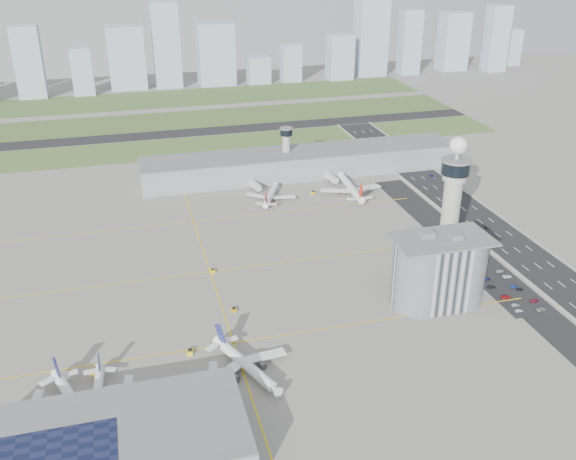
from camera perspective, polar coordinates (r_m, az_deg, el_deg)
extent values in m
plane|color=gray|center=(291.04, 1.81, -5.53)|extent=(1000.00, 1000.00, 0.00)
cube|color=#486931|center=(490.01, -8.16, 7.36)|extent=(480.00, 50.00, 0.08)
cube|color=#415F2D|center=(561.49, -9.21, 9.62)|extent=(480.00, 60.00, 0.08)
cube|color=#496B32|center=(638.62, -10.07, 11.46)|extent=(480.00, 70.00, 0.08)
cube|color=black|center=(525.14, -8.71, 8.55)|extent=(480.00, 22.00, 0.10)
cube|color=black|center=(339.05, 20.78, -2.55)|extent=(28.00, 500.00, 0.10)
cube|color=#9E9E99|center=(331.20, 18.81, -2.80)|extent=(0.60, 500.00, 1.20)
cube|color=#9E9E99|center=(346.81, 22.69, -2.15)|extent=(0.60, 500.00, 1.20)
cube|color=black|center=(318.52, 18.08, -3.97)|extent=(18.00, 260.00, 0.08)
cube|color=black|center=(308.96, 18.93, -5.05)|extent=(20.00, 44.00, 0.10)
cube|color=yellow|center=(258.77, -4.87, -9.99)|extent=(260.00, 0.60, 0.01)
cube|color=yellow|center=(309.17, -6.94, -3.73)|extent=(260.00, 0.60, 0.01)
cube|color=yellow|center=(362.52, -8.41, 0.74)|extent=(260.00, 0.60, 0.01)
cube|color=yellow|center=(309.17, -6.94, -3.73)|extent=(0.60, 260.00, 0.01)
cylinder|color=#ADAAA5|center=(312.80, 14.17, 0.92)|extent=(8.40, 8.40, 48.00)
cylinder|color=#ADAAA5|center=(304.66, 14.60, 4.69)|extent=(11.00, 11.00, 4.00)
cylinder|color=black|center=(303.32, 14.69, 5.40)|extent=(13.00, 13.00, 6.00)
cylinder|color=slate|center=(302.20, 14.76, 6.02)|extent=(14.00, 14.00, 1.00)
cylinder|color=#ADAAA5|center=(301.41, 14.81, 6.47)|extent=(1.60, 1.60, 5.00)
sphere|color=white|center=(300.05, 14.90, 7.28)|extent=(8.00, 8.00, 8.00)
cylinder|color=#ADAAA5|center=(424.42, -0.15, 6.76)|extent=(5.00, 5.00, 28.00)
cylinder|color=black|center=(419.88, -0.15, 8.70)|extent=(8.00, 8.00, 4.00)
cylinder|color=slate|center=(419.17, -0.15, 9.03)|extent=(8.60, 8.60, 0.80)
cube|color=#B2B2B7|center=(284.33, 13.26, -3.58)|extent=(18.00, 24.00, 30.00)
cylinder|color=#B2B2B7|center=(280.46, 11.63, -3.83)|extent=(24.00, 24.00, 30.00)
cylinder|color=#B2B2B7|center=(288.44, 14.85, -3.33)|extent=(24.00, 24.00, 30.00)
cube|color=slate|center=(277.39, 13.57, -0.79)|extent=(42.00, 24.00, 0.80)
cube|color=slate|center=(276.40, 12.22, -0.38)|extent=(6.00, 5.00, 3.00)
cube|color=slate|center=(277.60, 14.70, -0.60)|extent=(5.00, 4.00, 2.40)
cube|color=gray|center=(427.28, 1.22, 5.97)|extent=(210.00, 32.00, 15.00)
cube|color=slate|center=(424.72, 1.23, 6.97)|extent=(210.00, 32.00, 0.80)
cube|color=gray|center=(212.72, -15.60, -18.17)|extent=(84.00, 42.00, 12.00)
cube|color=slate|center=(208.46, -15.81, -16.89)|extent=(84.00, 42.00, 0.80)
cube|color=black|center=(205.52, -20.77, -18.29)|extent=(40.00, 22.00, 0.20)
imported|color=white|center=(293.81, 19.85, -6.75)|extent=(3.57, 1.60, 1.19)
imported|color=gray|center=(297.38, 19.58, -6.29)|extent=(3.72, 1.63, 1.19)
imported|color=#B1171B|center=(302.09, 18.80, -5.64)|extent=(4.52, 2.37, 1.21)
imported|color=#272628|center=(308.06, 17.65, -4.84)|extent=(4.03, 1.91, 1.14)
imported|color=navy|center=(313.85, 17.24, -4.18)|extent=(3.91, 2.07, 1.27)
imported|color=white|center=(320.14, 16.40, -3.47)|extent=(3.43, 1.49, 1.10)
imported|color=#9D9D9D|center=(298.09, 21.56, -6.56)|extent=(4.59, 2.60, 1.21)
imported|color=maroon|center=(303.39, 21.07, -5.88)|extent=(4.45, 2.28, 1.24)
imported|color=black|center=(310.39, 19.91, -4.96)|extent=(3.35, 1.57, 1.11)
imported|color=navy|center=(311.52, 19.45, -4.76)|extent=(3.66, 1.46, 1.19)
imported|color=white|center=(319.20, 18.89, -3.91)|extent=(4.62, 2.57, 1.22)
imported|color=#AAAAAA|center=(322.73, 18.30, -3.48)|extent=(4.55, 2.35, 1.26)
imported|color=black|center=(366.93, 17.29, 0.23)|extent=(1.35, 3.66, 1.20)
imported|color=navy|center=(435.12, 12.67, 4.73)|extent=(2.50, 4.31, 1.13)
imported|color=#929499|center=(479.21, 8.13, 7.01)|extent=(1.40, 3.30, 1.11)
cube|color=#9EADC1|center=(672.67, -22.06, 13.66)|extent=(25.49, 20.39, 66.89)
cube|color=#9EADC1|center=(669.20, -17.81, 13.27)|extent=(20.04, 16.03, 45.20)
cube|color=#9EADC1|center=(685.97, -14.17, 14.66)|extent=(35.76, 28.61, 61.22)
cube|color=#9EADC1|center=(680.92, -10.77, 15.84)|extent=(26.33, 21.06, 83.39)
cube|color=#9EADC1|center=(689.18, -6.45, 15.32)|extent=(36.96, 29.57, 62.11)
cube|color=#9EADC1|center=(691.84, -2.64, 14.04)|extent=(23.01, 18.41, 27.75)
cube|color=#9EADC1|center=(698.74, 0.25, 14.65)|extent=(20.22, 16.18, 38.97)
cube|color=#9EADC1|center=(712.09, 4.63, 15.10)|extent=(26.14, 20.92, 46.89)
cube|color=#9EADC1|center=(734.18, 7.36, 16.65)|extent=(32.26, 25.81, 81.20)
cube|color=#9EADC1|center=(746.34, 10.76, 16.08)|extent=(21.59, 17.28, 68.75)
cube|color=#9EADC1|center=(781.24, 14.46, 15.94)|extent=(30.25, 24.20, 63.40)
cube|color=#9EADC1|center=(785.72, 18.03, 15.88)|extent=(23.04, 18.43, 71.56)
cube|color=#9EADC1|center=(830.41, 19.08, 15.12)|extent=(22.64, 18.11, 41.06)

